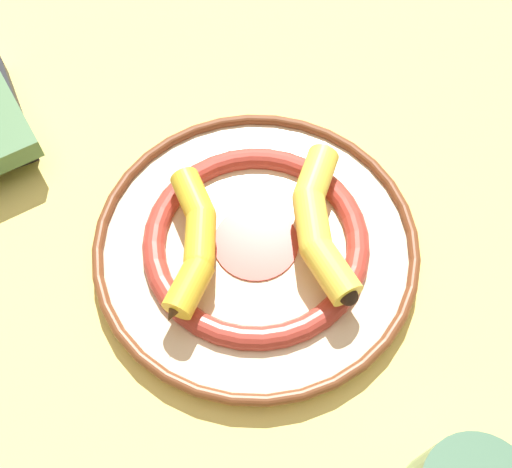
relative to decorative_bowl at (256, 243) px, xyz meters
The scene contains 4 objects.
ground_plane 0.05m from the decorative_bowl, 136.66° to the right, with size 2.80×2.80×0.00m, color #E5CC6B.
decorative_bowl is the anchor object (origin of this frame).
banana_a 0.07m from the decorative_bowl, 16.83° to the right, with size 0.10×0.19×0.03m.
banana_b 0.07m from the decorative_bowl, 167.91° to the left, with size 0.10×0.16×0.03m.
Camera 1 is at (-0.10, -0.24, 0.58)m, focal length 42.00 mm.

